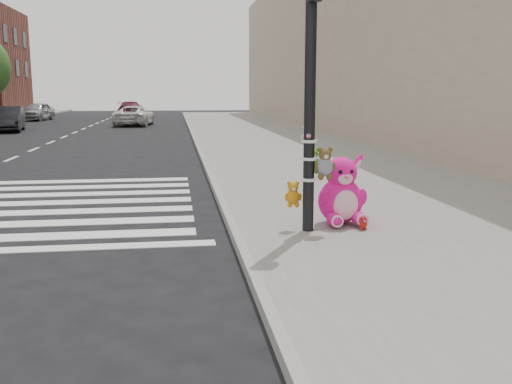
{
  "coord_description": "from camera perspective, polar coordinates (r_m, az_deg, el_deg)",
  "views": [
    {
      "loc": [
        0.72,
        -6.09,
        2.14
      ],
      "look_at": [
        1.82,
        1.67,
        0.75
      ],
      "focal_mm": 40.0,
      "sensor_mm": 36.0,
      "label": 1
    }
  ],
  "objects": [
    {
      "name": "car_silver_deep",
      "position": [
        45.6,
        -21.09,
        7.54
      ],
      "size": [
        2.2,
        4.2,
        1.36
      ],
      "primitive_type": "imported",
      "rotation": [
        0.0,
        0.0,
        -0.15
      ],
      "color": "#A8A9AD",
      "rests_on": "ground"
    },
    {
      "name": "car_maroon_near",
      "position": [
        49.78,
        -12.4,
        8.09
      ],
      "size": [
        2.05,
        4.58,
        1.31
      ],
      "primitive_type": "imported",
      "rotation": [
        0.0,
        0.0,
        3.09
      ],
      "color": "maroon",
      "rests_on": "ground"
    },
    {
      "name": "car_dark_far",
      "position": [
        33.6,
        -23.57,
        6.7
      ],
      "size": [
        2.05,
        4.25,
        1.34
      ],
      "primitive_type": "imported",
      "rotation": [
        0.0,
        0.0,
        0.16
      ],
      "color": "black",
      "rests_on": "ground"
    },
    {
      "name": "red_teddy",
      "position": [
        8.45,
        10.65,
        -3.11
      ],
      "size": [
        0.16,
        0.13,
        0.2
      ],
      "primitive_type": null,
      "rotation": [
        0.0,
        0.0,
        0.28
      ],
      "color": "#AD1B11",
      "rests_on": "sidewalk_near"
    },
    {
      "name": "curb_edge",
      "position": [
        16.24,
        -5.09,
        2.68
      ],
      "size": [
        0.12,
        80.0,
        0.15
      ],
      "primitive_type": "cube",
      "color": "gray",
      "rests_on": "ground"
    },
    {
      "name": "ground",
      "position": [
        6.49,
        -14.16,
        -9.5
      ],
      "size": [
        120.0,
        120.0,
        0.0
      ],
      "primitive_type": "plane",
      "color": "black",
      "rests_on": "ground"
    },
    {
      "name": "signal_pole",
      "position": [
        8.13,
        5.55,
        7.31
      ],
      "size": [
        0.71,
        0.49,
        4.0
      ],
      "color": "black",
      "rests_on": "sidewalk_near"
    },
    {
      "name": "bld_near",
      "position": [
        28.01,
        12.89,
        15.66
      ],
      "size": [
        5.0,
        60.0,
        10.0
      ],
      "primitive_type": "cube",
      "color": "tan",
      "rests_on": "ground"
    },
    {
      "name": "pink_bunny",
      "position": [
        8.76,
        8.53,
        -0.3
      ],
      "size": [
        0.77,
        0.82,
        1.08
      ],
      "rotation": [
        0.0,
        0.0,
        0.06
      ],
      "color": "#FF1598",
      "rests_on": "sidewalk_near"
    },
    {
      "name": "car_white_near",
      "position": [
        37.04,
        -12.08,
        7.46
      ],
      "size": [
        2.52,
        4.64,
        1.23
      ],
      "primitive_type": "imported",
      "rotation": [
        0.0,
        0.0,
        3.03
      ],
      "color": "silver",
      "rests_on": "ground"
    },
    {
      "name": "sidewalk_near",
      "position": [
        16.78,
        6.78,
        2.89
      ],
      "size": [
        7.0,
        80.0,
        0.14
      ],
      "primitive_type": "cube",
      "color": "slate",
      "rests_on": "ground"
    }
  ]
}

